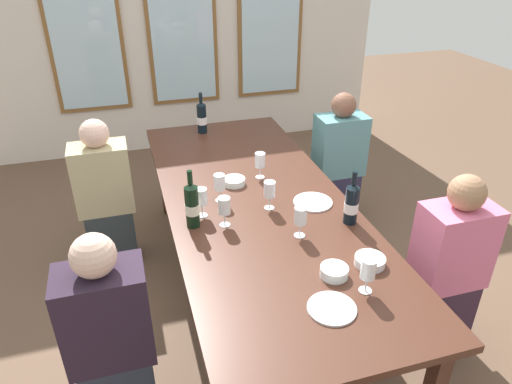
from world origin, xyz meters
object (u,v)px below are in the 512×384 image
(tasting_bowl_0, at_px, (370,261))
(seated_person_3, at_px, (338,164))
(wine_glass_3, at_px, (224,206))
(tasting_bowl_2, at_px, (334,272))
(seated_person_1, at_px, (448,270))
(wine_glass_4, at_px, (301,216))
(seated_person_0, at_px, (111,342))
(white_plate_1, at_px, (313,202))
(tasting_bowl_1, at_px, (234,181))
(wine_glass_5, at_px, (260,161))
(dining_table, at_px, (257,208))
(wine_bottle_0, at_px, (192,205))
(wine_glass_0, at_px, (270,190))
(seated_person_2, at_px, (106,199))
(wine_bottle_1, at_px, (352,203))
(white_plate_0, at_px, (332,308))
(wine_glass_6, at_px, (220,183))
(wine_bottle_2, at_px, (202,117))
(wine_glass_1, at_px, (201,198))
(wine_glass_2, at_px, (368,270))

(tasting_bowl_0, bearing_deg, seated_person_3, 69.57)
(tasting_bowl_0, height_order, wine_glass_3, wine_glass_3)
(tasting_bowl_2, height_order, seated_person_1, seated_person_1)
(wine_glass_4, bearing_deg, seated_person_0, -165.29)
(white_plate_1, relative_size, wine_glass_3, 1.34)
(tasting_bowl_1, bearing_deg, seated_person_1, -43.25)
(wine_glass_5, bearing_deg, white_plate_1, -63.10)
(wine_glass_4, bearing_deg, seated_person_3, 55.50)
(tasting_bowl_0, bearing_deg, dining_table, 114.80)
(wine_bottle_0, relative_size, tasting_bowl_2, 2.52)
(dining_table, bearing_deg, wine_glass_0, -68.01)
(seated_person_2, bearing_deg, wine_bottle_1, -38.35)
(white_plate_0, xyz_separation_m, wine_glass_4, (0.07, 0.56, 0.12))
(wine_glass_3, bearing_deg, white_plate_0, -69.49)
(wine_glass_5, relative_size, seated_person_2, 0.16)
(white_plate_1, bearing_deg, dining_table, 157.95)
(wine_glass_6, bearing_deg, seated_person_0, -132.49)
(tasting_bowl_2, bearing_deg, wine_glass_0, 98.58)
(white_plate_1, xyz_separation_m, wine_bottle_0, (-0.73, -0.04, 0.13))
(wine_bottle_0, xyz_separation_m, wine_glass_5, (0.52, 0.45, -0.01))
(tasting_bowl_0, distance_m, seated_person_3, 1.59)
(wine_bottle_1, distance_m, wine_glass_4, 0.32)
(wine_bottle_0, height_order, wine_bottle_2, wine_bottle_0)
(tasting_bowl_1, distance_m, tasting_bowl_2, 1.04)
(seated_person_0, relative_size, seated_person_2, 1.00)
(white_plate_0, distance_m, tasting_bowl_2, 0.23)
(seated_person_3, bearing_deg, tasting_bowl_0, -110.43)
(wine_bottle_0, height_order, wine_glass_4, wine_bottle_0)
(seated_person_1, bearing_deg, white_plate_0, -160.47)
(wine_bottle_2, bearing_deg, wine_glass_1, -100.95)
(white_plate_1, relative_size, wine_glass_6, 1.34)
(white_plate_0, relative_size, wine_bottle_0, 0.63)
(wine_bottle_1, bearing_deg, dining_table, 138.24)
(wine_bottle_2, distance_m, wine_glass_2, 2.12)
(wine_bottle_0, distance_m, wine_glass_3, 0.17)
(white_plate_0, xyz_separation_m, tasting_bowl_2, (0.10, 0.20, 0.02))
(dining_table, relative_size, seated_person_2, 2.43)
(white_plate_1, height_order, wine_glass_6, wine_glass_6)
(wine_glass_6, bearing_deg, wine_glass_1, -134.27)
(dining_table, height_order, seated_person_3, seated_person_3)
(wine_glass_2, distance_m, seated_person_1, 0.78)
(wine_glass_6, bearing_deg, seated_person_1, -33.74)
(wine_bottle_0, xyz_separation_m, seated_person_1, (1.31, -0.52, -0.35))
(seated_person_2, bearing_deg, wine_bottle_2, 32.12)
(wine_glass_2, height_order, seated_person_2, seated_person_2)
(seated_person_0, bearing_deg, white_plate_1, 25.03)
(tasting_bowl_0, xyz_separation_m, wine_glass_6, (-0.56, 0.81, 0.10))
(wine_bottle_2, distance_m, tasting_bowl_0, 1.98)
(dining_table, distance_m, wine_glass_5, 0.35)
(wine_glass_6, bearing_deg, wine_bottle_0, -132.07)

